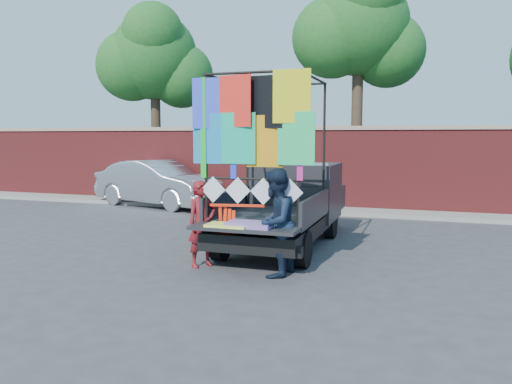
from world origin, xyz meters
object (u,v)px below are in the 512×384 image
(sedan, at_px, (158,183))
(woman, at_px, (202,224))
(pickup_truck, at_px, (290,203))
(man, at_px, (275,223))

(sedan, bearing_deg, woman, -128.98)
(sedan, bearing_deg, pickup_truck, -109.75)
(woman, xyz_separation_m, man, (1.39, -0.16, 0.12))
(woman, relative_size, man, 0.86)
(pickup_truck, height_order, woman, pickup_truck)
(man, bearing_deg, woman, -90.06)
(sedan, relative_size, woman, 3.00)
(pickup_truck, distance_m, sedan, 6.83)
(sedan, xyz_separation_m, man, (6.03, -6.72, 0.13))
(woman, distance_m, man, 1.40)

